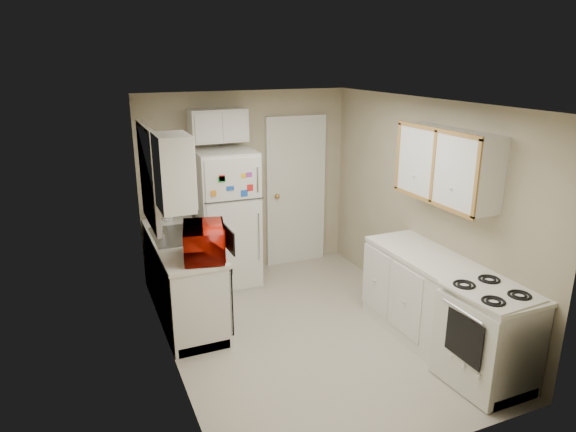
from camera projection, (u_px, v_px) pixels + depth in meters
name	position (u px, v px, depth m)	size (l,w,h in m)	color
floor	(306.00, 331.00, 5.48)	(3.80, 3.80, 0.00)	beige
ceiling	(309.00, 102.00, 4.76)	(3.80, 3.80, 0.00)	white
wall_left	(166.00, 244.00, 4.59)	(3.80, 3.80, 0.00)	tan
wall_right	(423.00, 209.00, 5.64)	(3.80, 3.80, 0.00)	tan
wall_back	(247.00, 183.00, 6.79)	(2.80, 2.80, 0.00)	tan
wall_front	(428.00, 307.00, 3.45)	(2.80, 2.80, 0.00)	tan
left_counter	(183.00, 277.00, 5.72)	(0.60, 1.80, 0.90)	silver
dishwasher	(223.00, 291.00, 5.29)	(0.03, 0.58, 0.72)	black
sink	(178.00, 239.00, 5.73)	(0.54, 0.74, 0.16)	gray
microwave	(204.00, 243.00, 5.06)	(0.33, 0.59, 0.39)	#940C01
soap_bottle	(169.00, 213.00, 6.18)	(0.08, 0.08, 0.17)	silver
window_blinds	(149.00, 176.00, 5.41)	(0.10, 0.98, 1.08)	silver
upper_cabinet_left	(174.00, 172.00, 4.66)	(0.30, 0.45, 0.70)	silver
refrigerator	(227.00, 219.00, 6.41)	(0.71, 0.69, 1.73)	silver
cabinet_over_fridge	(218.00, 125.00, 6.26)	(0.70, 0.30, 0.40)	silver
interior_door	(296.00, 192.00, 7.07)	(0.86, 0.06, 2.08)	silver
right_counter	(442.00, 307.00, 5.05)	(0.60, 2.00, 0.90)	silver
stove	(485.00, 341.00, 4.49)	(0.57, 0.70, 0.85)	silver
upper_cabinet_right	(447.00, 165.00, 4.97)	(0.30, 1.20, 0.70)	silver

